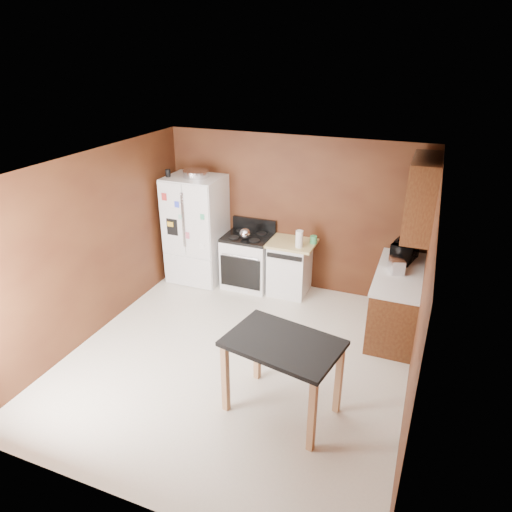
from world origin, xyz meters
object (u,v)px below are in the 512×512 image
Objects in this scene: paper_towel at (299,239)px; refrigerator at (196,230)px; dishwasher at (290,267)px; gas_range at (248,260)px; island at (283,353)px; green_canister at (313,240)px; microwave at (405,251)px; toaster at (397,265)px; roasting_pan at (196,174)px; kettle at (245,234)px; pen_cup at (168,173)px.

paper_towel is 1.82m from refrigerator.
paper_towel is 0.62m from dishwasher.
gas_range is 3.00m from island.
refrigerator reaches higher than green_canister.
microwave is at bearing 69.18° from island.
microwave reaches higher than dishwasher.
paper_towel is 1.52m from toaster.
green_canister is at bearing 4.13° from roasting_pan.
dishwasher is at bearing 2.15° from roasting_pan.
dishwasher is (1.63, 0.09, -0.45)m from refrigerator.
island is (-0.98, -2.57, -0.27)m from microwave.
gas_range is at bearing 95.32° from kettle.
kettle is 0.66× the size of toaster.
microwave is (1.54, 0.08, 0.01)m from paper_towel.
pen_cup is 2.35m from paper_towel.
toaster and gas_range have the same top height.
roasting_pan is 1.24m from kettle.
dishwasher is (-1.66, 0.50, -0.55)m from toaster.
toaster is (3.25, -0.44, -0.85)m from roasting_pan.
roasting_pan is 3.44× the size of green_canister.
paper_towel is (1.77, -0.09, -0.83)m from roasting_pan.
toaster is at bearing -13.63° from paper_towel.
refrigerator reaches higher than island.
paper_towel is 2.21× the size of green_canister.
kettle reaches higher than dishwasher.
roasting_pan reaches higher than paper_towel.
gas_range is (-1.07, -0.10, -0.49)m from green_canister.
kettle is (0.89, -0.11, -0.86)m from roasting_pan.
dishwasher is (-0.35, -0.08, -0.50)m from green_canister.
paper_towel is at bearing 147.97° from toaster.
microwave is 0.45× the size of gas_range.
toaster is 1.82m from dishwasher.
roasting_pan is at bearing 104.75° from microwave.
toaster is 2.49m from gas_range.
kettle is at bearing -84.68° from gas_range.
microwave is (2.43, 0.11, 0.05)m from kettle.
green_canister is 0.44× the size of toaster.
green_canister is 0.61m from dishwasher.
dishwasher is at bearing 1.94° from gas_range.
paper_towel is (2.19, 0.08, -0.84)m from pen_cup.
roasting_pan reaches higher than refrigerator.
roasting_pan is at bearing -177.85° from dishwasher.
microwave is 0.38× the size of island.
toaster reaches higher than dishwasher.
dishwasher is (0.72, 0.02, -0.01)m from gas_range.
microwave reaches higher than island.
gas_range is 1.24× the size of dishwasher.
roasting_pan is 1.51× the size of toaster.
pen_cup reaches higher than toaster.
refrigerator is (-3.29, 0.42, -0.10)m from toaster.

